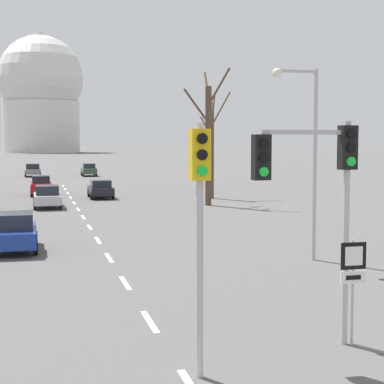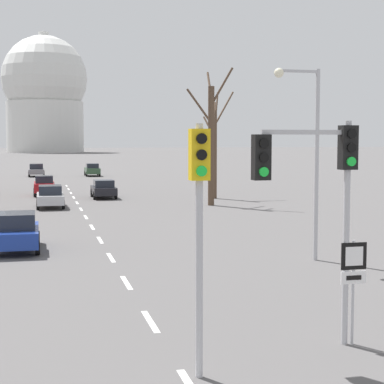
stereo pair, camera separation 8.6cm
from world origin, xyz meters
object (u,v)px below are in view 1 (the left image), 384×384
at_px(sedan_mid_centre, 89,170).
at_px(sedan_distant_centre, 101,189).
at_px(sedan_far_left, 33,170).
at_px(sedan_near_right, 15,232).
at_px(route_sign_post, 353,274).
at_px(traffic_signal_near_right, 318,176).
at_px(sedan_near_left, 47,196).
at_px(traffic_signal_centre_tall, 200,201).
at_px(sedan_far_right, 41,185).
at_px(street_lamp_right, 307,142).

distance_m(sedan_mid_centre, sedan_distant_centre, 31.96).
bearing_deg(sedan_far_left, sedan_near_right, -90.61).
distance_m(route_sign_post, sedan_near_right, 16.22).
xyz_separation_m(traffic_signal_near_right, sedan_near_right, (-6.77, 14.24, -2.97)).
height_order(sedan_near_right, sedan_far_left, sedan_far_left).
bearing_deg(sedan_distant_centre, sedan_near_left, -123.49).
height_order(traffic_signal_centre_tall, sedan_distant_centre, traffic_signal_centre_tall).
relative_size(traffic_signal_near_right, route_sign_post, 2.12).
xyz_separation_m(route_sign_post, sedan_far_right, (-6.32, 41.13, -0.74)).
xyz_separation_m(sedan_mid_centre, sedan_far_left, (-6.92, 0.52, 0.00)).
bearing_deg(sedan_mid_centre, sedan_far_right, -102.29).
relative_size(route_sign_post, sedan_near_right, 0.58).
height_order(sedan_near_left, sedan_mid_centre, sedan_mid_centre).
distance_m(street_lamp_right, sedan_far_right, 33.16).
distance_m(traffic_signal_near_right, sedan_near_left, 31.86).
xyz_separation_m(sedan_near_left, sedan_far_right, (-0.31, 9.79, 0.08)).
distance_m(sedan_near_left, sedan_far_right, 9.80).
xyz_separation_m(traffic_signal_near_right, traffic_signal_centre_tall, (-2.93, -1.18, -0.38)).
distance_m(sedan_far_left, sedan_far_right, 29.02).
relative_size(sedan_far_right, sedan_distant_centre, 0.99).
xyz_separation_m(street_lamp_right, sedan_near_left, (-9.09, 21.81, -3.68)).
bearing_deg(route_sign_post, sedan_far_left, 95.73).
height_order(sedan_near_left, sedan_far_right, sedan_far_right).
bearing_deg(traffic_signal_centre_tall, sedan_near_left, 93.91).
bearing_deg(sedan_near_right, traffic_signal_centre_tall, -76.04).
bearing_deg(sedan_near_left, sedan_near_right, -95.42).
distance_m(traffic_signal_near_right, sedan_far_right, 41.55).
bearing_deg(sedan_far_right, sedan_mid_centre, 77.71).
xyz_separation_m(traffic_signal_near_right, street_lamp_right, (3.94, 9.49, 0.69)).
height_order(traffic_signal_centre_tall, route_sign_post, traffic_signal_centre_tall).
bearing_deg(sedan_distant_centre, traffic_signal_centre_tall, -92.94).
xyz_separation_m(sedan_near_left, sedan_far_left, (-1.02, 38.80, 0.06)).
height_order(sedan_near_right, sedan_distant_centre, sedan_near_right).
bearing_deg(sedan_near_left, street_lamp_right, -67.37).
relative_size(traffic_signal_centre_tall, route_sign_post, 2.07).
bearing_deg(traffic_signal_centre_tall, sedan_mid_centre, 87.02).
distance_m(traffic_signal_centre_tall, sedan_far_left, 71.39).
relative_size(sedan_mid_centre, sedan_far_right, 1.13).
bearing_deg(sedan_far_right, sedan_near_right, -92.79).
bearing_deg(sedan_mid_centre, sedan_near_left, -98.76).
bearing_deg(route_sign_post, sedan_near_left, 100.86).
relative_size(traffic_signal_near_right, sedan_distant_centre, 1.23).
height_order(route_sign_post, sedan_distant_centre, route_sign_post).
bearing_deg(sedan_near_right, traffic_signal_near_right, -64.59).
xyz_separation_m(sedan_near_left, sedan_distant_centre, (4.21, 6.37, -0.02)).
xyz_separation_m(route_sign_post, sedan_near_left, (-6.01, 31.34, -0.82)).
relative_size(sedan_near_left, sedan_distant_centre, 1.04).
bearing_deg(traffic_signal_near_right, sedan_distant_centre, 91.42).
height_order(street_lamp_right, sedan_near_right, street_lamp_right).
xyz_separation_m(sedan_far_left, sedan_far_right, (0.71, -29.01, 0.02)).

